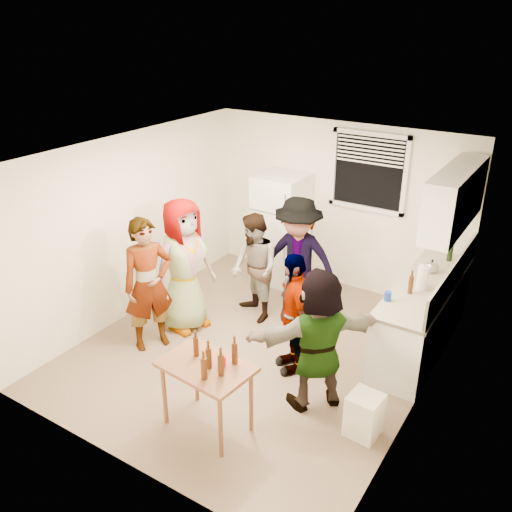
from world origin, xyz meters
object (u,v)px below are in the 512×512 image
Objects in this scene: kettle at (431,272)px; guest_grey at (188,325)px; wine_bottle at (449,260)px; guest_stripe at (154,344)px; guest_back_right at (295,317)px; blue_cup at (387,300)px; beer_bottle_counter at (410,293)px; trash_bin at (364,413)px; red_cup at (222,365)px; guest_black at (292,367)px; guest_orange at (315,401)px; refrigerator at (281,229)px; beer_bottle_table at (197,355)px; serving_table at (209,426)px; guest_back_left at (255,317)px.

guest_grey is (-2.75, -1.51, -0.90)m from kettle.
wine_bottle reaches higher than guest_stripe.
blue_cup is at bearing -26.29° from guest_back_right.
trash_bin is (0.10, -1.49, -0.65)m from beer_bottle_counter.
beer_bottle_counter is 2.45m from red_cup.
red_cup is at bearing -49.72° from guest_black.
guest_stripe is at bearing -45.04° from guest_orange.
refrigerator is 2.43m from kettle.
red_cup is 0.06× the size of guest_grey.
guest_grey is at bearing -147.90° from guest_back_right.
guest_grey is 1.50m from guest_back_right.
guest_orange is (1.82, -2.38, -0.85)m from refrigerator.
guest_stripe is 1.81m from guest_black.
blue_cup is at bearing 55.09° from beer_bottle_table.
guest_stripe is at bearing -138.74° from wine_bottle.
guest_orange is at bearing 42.54° from beer_bottle_table.
blue_cup reaches higher than guest_orange.
wine_bottle reaches higher than guest_black.
wine_bottle reaches higher than guest_back_right.
wine_bottle is at bearing 104.43° from guest_black.
beer_bottle_table reaches higher than serving_table.
guest_grey is 1.21× the size of guest_black.
refrigerator is at bearing 168.10° from guest_black.
refrigerator is 2.51m from guest_black.
refrigerator is 0.94× the size of guest_grey.
guest_orange is (0.52, -0.42, 0.00)m from guest_black.
refrigerator is 2.50m from wine_bottle.
wine_bottle is 0.15× the size of guest_grey.
guest_back_right is at bearing -37.09° from guest_grey.
wine_bottle reaches higher than trash_bin.
blue_cup is at bearing 25.63° from guest_back_left.
beer_bottle_counter reaches higher than blue_cup.
blue_cup reaches higher than guest_black.
guest_back_right is 1.10× the size of guest_orange.
trash_bin is at bearing -46.29° from refrigerator.
blue_cup is 1.39m from guest_black.
refrigerator reaches higher than guest_black.
guest_stripe is (-0.44, -2.48, -0.85)m from refrigerator.
guest_stripe is at bearing 178.39° from trash_bin.
kettle is at bearing -153.59° from guest_orange.
red_cup is at bearing -85.93° from guest_stripe.
red_cup reaches higher than trash_bin.
serving_table is at bearing -90.10° from guest_stripe.
blue_cup is 0.06× the size of guest_back_right.
serving_table is 0.53× the size of guest_stripe.
beer_bottle_table is at bearing -126.70° from kettle.
refrigerator is 3.12m from guest_orange.
guest_grey reaches higher than guest_black.
kettle is 0.13× the size of guest_back_right.
guest_back_left is at bearing 110.29° from serving_table.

